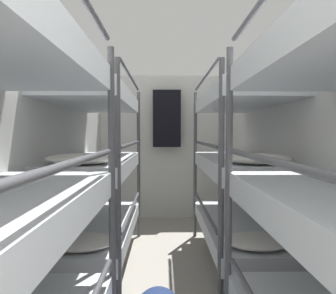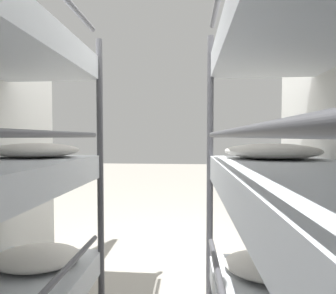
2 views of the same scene
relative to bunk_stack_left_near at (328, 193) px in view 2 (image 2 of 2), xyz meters
name	(u,v)px [view 2 (image 2 of 2)]	position (x,y,z in m)	size (l,w,h in m)	color
ground_plane	(163,275)	(0.71, -1.42, -1.08)	(20.00, 20.00, 0.00)	gray
bunk_stack_left_near	(328,193)	(0.00, 0.00, 0.00)	(0.70, 1.86, 1.98)	#4C4C51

